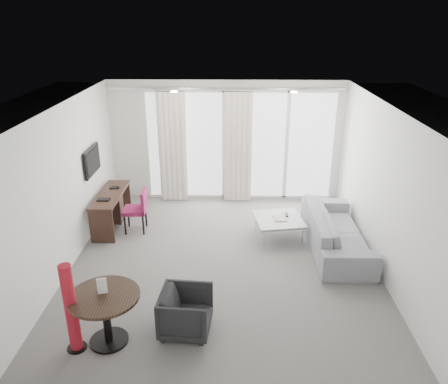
{
  "coord_description": "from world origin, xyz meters",
  "views": [
    {
      "loc": [
        0.15,
        -6.14,
        3.88
      ],
      "look_at": [
        0.0,
        0.6,
        1.1
      ],
      "focal_mm": 35.0,
      "sensor_mm": 36.0,
      "label": 1
    }
  ],
  "objects_px": {
    "desk_chair": "(135,211)",
    "rattan_chair_b": "(317,161)",
    "round_table": "(107,319)",
    "rattan_chair_a": "(263,161)",
    "sofa": "(336,230)",
    "red_lamp": "(71,309)",
    "coffee_table": "(278,228)",
    "tub_armchair": "(186,312)",
    "desk": "(111,210)"
  },
  "relations": [
    {
      "from": "desk_chair",
      "to": "sofa",
      "type": "relative_size",
      "value": 0.36
    },
    {
      "from": "red_lamp",
      "to": "sofa",
      "type": "height_order",
      "value": "red_lamp"
    },
    {
      "from": "tub_armchair",
      "to": "rattan_chair_a",
      "type": "bearing_deg",
      "value": -8.27
    },
    {
      "from": "round_table",
      "to": "rattan_chair_b",
      "type": "height_order",
      "value": "rattan_chair_b"
    },
    {
      "from": "desk_chair",
      "to": "red_lamp",
      "type": "distance_m",
      "value": 3.19
    },
    {
      "from": "round_table",
      "to": "rattan_chair_a",
      "type": "bearing_deg",
      "value": 68.95
    },
    {
      "from": "tub_armchair",
      "to": "rattan_chair_b",
      "type": "xyz_separation_m",
      "value": [
        2.69,
        5.76,
        0.16
      ]
    },
    {
      "from": "tub_armchair",
      "to": "coffee_table",
      "type": "height_order",
      "value": "tub_armchair"
    },
    {
      "from": "red_lamp",
      "to": "desk",
      "type": "bearing_deg",
      "value": 97.09
    },
    {
      "from": "rattan_chair_b",
      "to": "rattan_chair_a",
      "type": "bearing_deg",
      "value": -160.06
    },
    {
      "from": "rattan_chair_a",
      "to": "round_table",
      "type": "bearing_deg",
      "value": -122.94
    },
    {
      "from": "red_lamp",
      "to": "coffee_table",
      "type": "xyz_separation_m",
      "value": [
        2.78,
        2.98,
        -0.41
      ]
    },
    {
      "from": "red_lamp",
      "to": "coffee_table",
      "type": "relative_size",
      "value": 1.42
    },
    {
      "from": "red_lamp",
      "to": "tub_armchair",
      "type": "xyz_separation_m",
      "value": [
        1.34,
        0.36,
        -0.3
      ]
    },
    {
      "from": "desk_chair",
      "to": "rattan_chair_b",
      "type": "distance_m",
      "value": 4.91
    },
    {
      "from": "red_lamp",
      "to": "coffee_table",
      "type": "height_order",
      "value": "red_lamp"
    },
    {
      "from": "coffee_table",
      "to": "rattan_chair_a",
      "type": "distance_m",
      "value": 3.13
    },
    {
      "from": "sofa",
      "to": "rattan_chair_a",
      "type": "distance_m",
      "value": 3.66
    },
    {
      "from": "round_table",
      "to": "rattan_chair_a",
      "type": "relative_size",
      "value": 0.99
    },
    {
      "from": "red_lamp",
      "to": "rattan_chair_a",
      "type": "bearing_deg",
      "value": 66.41
    },
    {
      "from": "desk_chair",
      "to": "red_lamp",
      "type": "height_order",
      "value": "red_lamp"
    },
    {
      "from": "desk",
      "to": "coffee_table",
      "type": "height_order",
      "value": "desk"
    },
    {
      "from": "red_lamp",
      "to": "sofa",
      "type": "distance_m",
      "value": 4.58
    },
    {
      "from": "desk",
      "to": "rattan_chair_a",
      "type": "relative_size",
      "value": 1.64
    },
    {
      "from": "red_lamp",
      "to": "tub_armchair",
      "type": "relative_size",
      "value": 1.83
    },
    {
      "from": "desk_chair",
      "to": "rattan_chair_a",
      "type": "bearing_deg",
      "value": 46.64
    },
    {
      "from": "coffee_table",
      "to": "sofa",
      "type": "xyz_separation_m",
      "value": [
        0.98,
        -0.37,
        0.15
      ]
    },
    {
      "from": "round_table",
      "to": "sofa",
      "type": "height_order",
      "value": "round_table"
    },
    {
      "from": "desk",
      "to": "coffee_table",
      "type": "relative_size",
      "value": 1.72
    },
    {
      "from": "desk_chair",
      "to": "red_lamp",
      "type": "relative_size",
      "value": 0.69
    },
    {
      "from": "desk_chair",
      "to": "sofa",
      "type": "bearing_deg",
      "value": -10.73
    },
    {
      "from": "red_lamp",
      "to": "rattan_chair_b",
      "type": "distance_m",
      "value": 7.32
    },
    {
      "from": "desk",
      "to": "sofa",
      "type": "xyz_separation_m",
      "value": [
        4.17,
        -0.76,
        -0.0
      ]
    },
    {
      "from": "red_lamp",
      "to": "rattan_chair_b",
      "type": "bearing_deg",
      "value": 56.61
    },
    {
      "from": "tub_armchair",
      "to": "sofa",
      "type": "height_order",
      "value": "sofa"
    },
    {
      "from": "coffee_table",
      "to": "rattan_chair_a",
      "type": "relative_size",
      "value": 0.96
    },
    {
      "from": "desk_chair",
      "to": "round_table",
      "type": "distance_m",
      "value": 3.07
    },
    {
      "from": "rattan_chair_a",
      "to": "rattan_chair_b",
      "type": "distance_m",
      "value": 1.36
    },
    {
      "from": "desk_chair",
      "to": "round_table",
      "type": "xyz_separation_m",
      "value": [
        0.29,
        -3.05,
        -0.06
      ]
    },
    {
      "from": "tub_armchair",
      "to": "rattan_chair_b",
      "type": "relative_size",
      "value": 0.72
    },
    {
      "from": "desk_chair",
      "to": "coffee_table",
      "type": "height_order",
      "value": "desk_chair"
    },
    {
      "from": "coffee_table",
      "to": "rattan_chair_a",
      "type": "height_order",
      "value": "rattan_chair_a"
    },
    {
      "from": "tub_armchair",
      "to": "coffee_table",
      "type": "bearing_deg",
      "value": -24.02
    },
    {
      "from": "rattan_chair_b",
      "to": "sofa",
      "type": "bearing_deg",
      "value": -74.95
    },
    {
      "from": "desk",
      "to": "desk_chair",
      "type": "xyz_separation_m",
      "value": [
        0.5,
        -0.18,
        0.07
      ]
    },
    {
      "from": "desk",
      "to": "red_lamp",
      "type": "height_order",
      "value": "red_lamp"
    },
    {
      "from": "round_table",
      "to": "tub_armchair",
      "type": "distance_m",
      "value": 0.99
    },
    {
      "from": "desk_chair",
      "to": "coffee_table",
      "type": "bearing_deg",
      "value": -6.14
    },
    {
      "from": "desk_chair",
      "to": "rattan_chair_b",
      "type": "height_order",
      "value": "rattan_chair_b"
    },
    {
      "from": "sofa",
      "to": "tub_armchair",
      "type": "bearing_deg",
      "value": 132.97
    }
  ]
}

